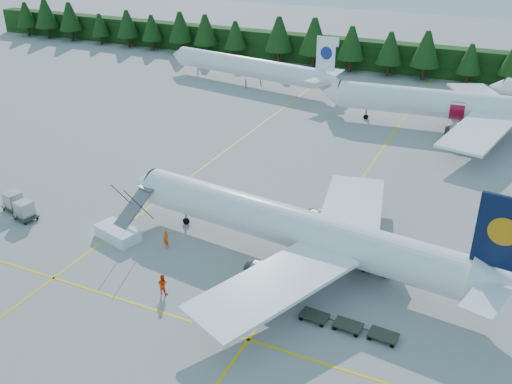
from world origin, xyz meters
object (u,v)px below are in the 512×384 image
at_px(airliner_navy, 284,225).
at_px(airliner_red, 453,105).
at_px(service_truck, 368,255).
at_px(airstairs, 120,229).

relative_size(airliner_navy, airliner_red, 0.92).
bearing_deg(service_truck, airliner_red, 92.46).
xyz_separation_m(airliner_red, airstairs, (-26.26, -48.33, -2.80)).
distance_m(airliner_navy, airliner_red, 45.53).
bearing_deg(airstairs, airliner_red, 76.19).
height_order(airliner_navy, airstairs, airliner_navy).
bearing_deg(service_truck, airliner_navy, -163.81).
bearing_deg(airliner_red, airstairs, -123.68).
bearing_deg(airliner_red, service_truck, -97.32).
xyz_separation_m(airliner_navy, service_truck, (7.92, 1.62, -2.17)).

